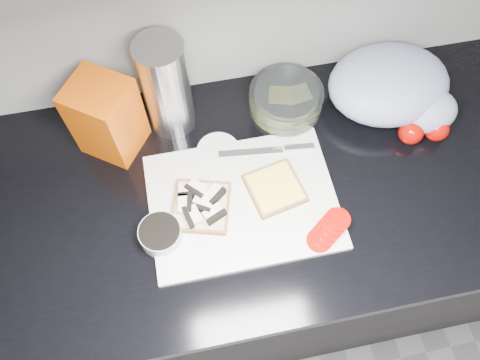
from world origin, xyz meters
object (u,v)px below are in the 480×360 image
at_px(cutting_board, 243,201).
at_px(bread_bag, 106,118).
at_px(glass_bowl, 285,101).
at_px(steel_canister, 166,88).

height_order(cutting_board, bread_bag, bread_bag).
bearing_deg(cutting_board, glass_bowl, 56.21).
relative_size(cutting_board, glass_bowl, 2.33).
relative_size(glass_bowl, steel_canister, 0.69).
distance_m(bread_bag, steel_canister, 0.14).
xyz_separation_m(cutting_board, bread_bag, (-0.26, 0.21, 0.09)).
height_order(glass_bowl, bread_bag, bread_bag).
bearing_deg(cutting_board, bread_bag, 140.35).
bearing_deg(bread_bag, cutting_board, -4.50).
bearing_deg(glass_bowl, cutting_board, -123.79).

